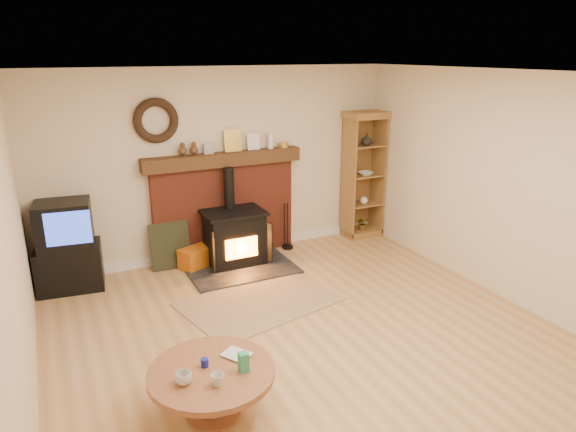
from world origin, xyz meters
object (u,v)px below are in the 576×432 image
tv_unit (67,248)px  curio_cabinet (362,175)px  coffee_table (212,379)px  wood_stove (235,239)px

tv_unit → curio_cabinet: 4.29m
curio_cabinet → coffee_table: size_ratio=1.94×
wood_stove → tv_unit: 2.08m
wood_stove → coffee_table: size_ratio=1.40×
wood_stove → curio_cabinet: size_ratio=0.72×
coffee_table → wood_stove: bearing=66.4°
wood_stove → tv_unit: wood_stove is taller
curio_cabinet → wood_stove: bearing=-172.8°
wood_stove → coffee_table: bearing=-113.6°
wood_stove → curio_cabinet: (2.20, 0.28, 0.60)m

